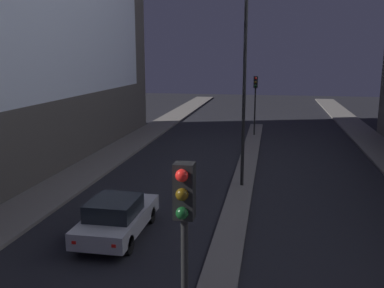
% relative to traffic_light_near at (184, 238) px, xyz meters
% --- Properties ---
extents(median_strip, '(1.09, 34.48, 0.14)m').
position_rel_traffic_light_near_xyz_m(median_strip, '(0.00, 15.58, -3.44)').
color(median_strip, '#66605B').
rests_on(median_strip, ground).
extents(traffic_light_near, '(0.32, 0.42, 4.60)m').
position_rel_traffic_light_near_xyz_m(traffic_light_near, '(0.00, 0.00, 0.00)').
color(traffic_light_near, black).
rests_on(traffic_light_near, median_strip).
extents(traffic_light_mid, '(0.32, 0.42, 4.60)m').
position_rel_traffic_light_near_xyz_m(traffic_light_mid, '(0.00, 27.35, 0.00)').
color(traffic_light_mid, black).
rests_on(traffic_light_mid, median_strip).
extents(street_lamp, '(0.46, 0.46, 9.28)m').
position_rel_traffic_light_near_xyz_m(street_lamp, '(0.00, 13.88, 2.48)').
color(street_lamp, black).
rests_on(street_lamp, median_strip).
extents(car_left_lane, '(1.87, 4.29, 1.47)m').
position_rel_traffic_light_near_xyz_m(car_left_lane, '(-3.96, 7.34, -2.77)').
color(car_left_lane, '#B2B2B7').
rests_on(car_left_lane, ground).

